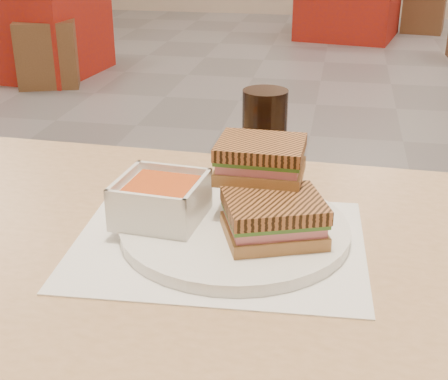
% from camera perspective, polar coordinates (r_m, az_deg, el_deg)
% --- Properties ---
extents(main_table, '(1.22, 0.74, 0.75)m').
position_cam_1_polar(main_table, '(0.87, -5.50, -11.94)').
color(main_table, tan).
rests_on(main_table, ground).
extents(tray_liner, '(0.39, 0.31, 0.00)m').
position_cam_1_polar(tray_liner, '(0.82, -0.46, -4.83)').
color(tray_liner, white).
rests_on(tray_liner, main_table).
extents(plate, '(0.30, 0.30, 0.02)m').
position_cam_1_polar(plate, '(0.83, 1.00, -3.57)').
color(plate, white).
rests_on(plate, tray_liner).
extents(soup_bowl, '(0.12, 0.12, 0.06)m').
position_cam_1_polar(soup_bowl, '(0.84, -5.70, -1.03)').
color(soup_bowl, white).
rests_on(soup_bowl, plate).
extents(panini_lower, '(0.15, 0.13, 0.05)m').
position_cam_1_polar(panini_lower, '(0.79, 4.50, -2.56)').
color(panini_lower, '#B2793F').
rests_on(panini_lower, plate).
extents(panini_upper, '(0.11, 0.10, 0.05)m').
position_cam_1_polar(panini_upper, '(0.84, 3.32, 2.78)').
color(panini_upper, '#B2793F').
rests_on(panini_upper, panini_lower).
extents(cola_glass, '(0.07, 0.07, 0.15)m').
position_cam_1_polar(cola_glass, '(0.98, 3.65, 4.78)').
color(cola_glass, black).
rests_on(cola_glass, main_table).
extents(bg_table_0, '(0.94, 0.94, 0.75)m').
position_cam_1_polar(bg_table_0, '(5.05, -16.68, 14.23)').
color(bg_table_0, '#A91E0B').
rests_on(bg_table_0, ground).
extents(bg_chair_0r, '(0.51, 0.51, 0.45)m').
position_cam_1_polar(bg_chair_0r, '(4.71, -15.57, 11.87)').
color(bg_chair_0r, brown).
rests_on(bg_chair_0r, ground).
extents(bg_chair_2l, '(0.48, 0.48, 0.47)m').
position_cam_1_polar(bg_chair_2l, '(7.19, 10.95, 16.28)').
color(bg_chair_2l, brown).
rests_on(bg_chair_2l, ground).
extents(bg_chair_2r, '(0.46, 0.46, 0.45)m').
position_cam_1_polar(bg_chair_2r, '(6.93, 17.59, 15.26)').
color(bg_chair_2r, brown).
rests_on(bg_chair_2r, ground).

